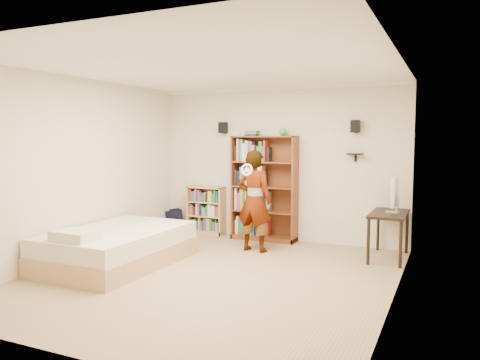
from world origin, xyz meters
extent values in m
cube|color=tan|center=(0.00, 0.00, 0.00)|extent=(4.50, 5.00, 0.01)
cube|color=beige|center=(0.00, 2.50, 1.35)|extent=(4.50, 0.02, 2.70)
cube|color=beige|center=(0.00, -2.50, 1.35)|extent=(4.50, 0.02, 2.70)
cube|color=beige|center=(-2.25, 0.00, 1.35)|extent=(0.02, 5.00, 2.70)
cube|color=beige|center=(2.25, 0.00, 1.35)|extent=(0.02, 5.00, 2.70)
cube|color=white|center=(0.00, 0.00, 2.70)|extent=(4.50, 5.00, 0.02)
cube|color=white|center=(0.00, 2.47, 2.67)|extent=(4.50, 0.06, 0.06)
cube|color=white|center=(0.00, -2.47, 2.67)|extent=(4.50, 0.06, 0.06)
cube|color=white|center=(-2.22, 0.00, 2.67)|extent=(0.06, 5.00, 0.06)
cube|color=white|center=(2.22, 0.00, 2.67)|extent=(0.06, 5.00, 0.06)
cube|color=black|center=(-1.05, 2.40, 2.00)|extent=(0.14, 0.12, 0.20)
cube|color=black|center=(1.35, 2.40, 2.00)|extent=(0.14, 0.12, 0.20)
cube|color=black|center=(1.35, 2.41, 1.55)|extent=(0.25, 0.16, 0.02)
imported|color=black|center=(-0.04, 1.50, 0.81)|extent=(0.62, 0.43, 1.63)
torus|color=silver|center=(-0.04, 1.20, 1.33)|extent=(0.19, 0.07, 0.20)
camera|label=1|loc=(2.80, -5.31, 1.81)|focal=35.00mm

